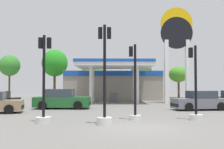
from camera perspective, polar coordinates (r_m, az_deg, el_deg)
name	(u,v)px	position (r m, az deg, el deg)	size (l,w,h in m)	color
ground_plane	(138,128)	(12.90, 5.47, -10.89)	(90.00, 90.00, 0.00)	slate
gas_station	(113,83)	(36.05, 0.20, -1.87)	(12.35, 12.98, 4.53)	gray
station_pole_sign	(177,44)	(30.84, 13.23, 6.23)	(3.46, 0.56, 10.36)	white
car_0	(200,101)	(22.68, 17.70, -5.29)	(4.40, 2.38, 1.50)	black
car_1	(62,100)	(23.14, -10.28, -5.15)	(4.56, 2.14, 1.62)	black
traffic_signal_0	(135,95)	(15.47, 4.69, -4.34)	(0.67, 0.69, 4.23)	silver
traffic_signal_1	(105,93)	(13.58, -1.54, -3.78)	(0.76, 0.76, 4.94)	silver
traffic_signal_2	(44,95)	(14.66, -13.91, -4.21)	(0.82, 0.82, 4.53)	silver
traffic_signal_3	(195,100)	(16.14, 16.83, -5.00)	(0.76, 0.76, 4.17)	silver
tree_0	(10,66)	(42.54, -20.40, 1.73)	(2.98, 2.98, 6.28)	brown
tree_1	(55,63)	(41.32, -11.76, 2.32)	(3.77, 3.77, 7.15)	brown
tree_2	(92,72)	(40.13, -4.07, 0.46)	(3.08, 3.08, 5.47)	brown
tree_3	(141,70)	(41.71, 6.09, 0.86)	(3.09, 3.09, 5.43)	brown
tree_4	(179,74)	(43.27, 13.58, 0.01)	(2.96, 2.96, 4.77)	brown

